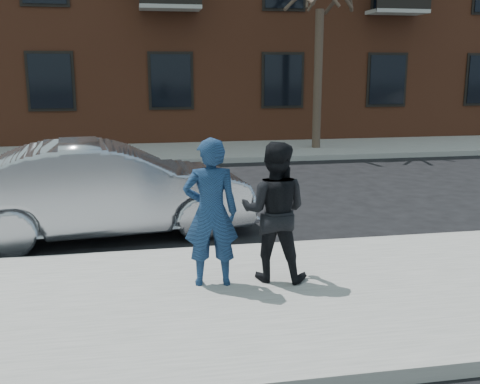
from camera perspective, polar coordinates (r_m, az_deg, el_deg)
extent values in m
plane|color=black|center=(6.59, -0.03, -10.93)|extent=(100.00, 100.00, 0.00)
cube|color=gray|center=(6.33, 0.39, -11.19)|extent=(50.00, 3.50, 0.15)
cube|color=#999691|center=(7.99, -2.07, -6.07)|extent=(50.00, 0.10, 0.15)
cube|color=gray|center=(17.41, -6.81, 4.02)|extent=(50.00, 3.50, 0.15)
cube|color=#999691|center=(15.64, -6.37, 3.07)|extent=(50.00, 0.10, 0.15)
cube|color=black|center=(19.54, 4.38, 11.24)|extent=(1.30, 0.06, 1.70)
cylinder|color=#362720|center=(17.85, 7.91, 11.20)|extent=(0.26, 0.26, 4.20)
imported|color=#999BA3|center=(9.05, -13.35, 0.26)|extent=(4.72, 2.12, 1.50)
imported|color=navy|center=(6.39, -2.99, -2.08)|extent=(0.66, 0.46, 1.72)
cube|color=black|center=(6.51, -3.56, 2.09)|extent=(0.08, 0.13, 0.08)
imported|color=black|center=(6.57, 3.50, -2.01)|extent=(0.97, 0.87, 1.65)
cube|color=black|center=(6.71, 2.45, 0.41)|extent=(0.09, 0.15, 0.06)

